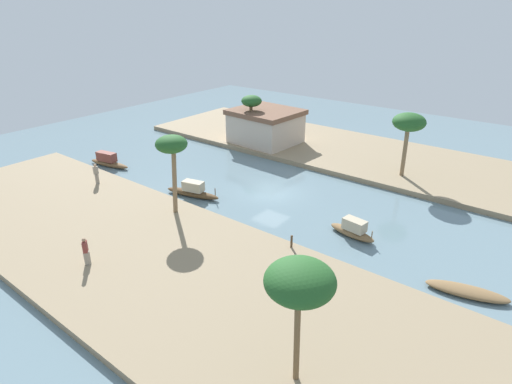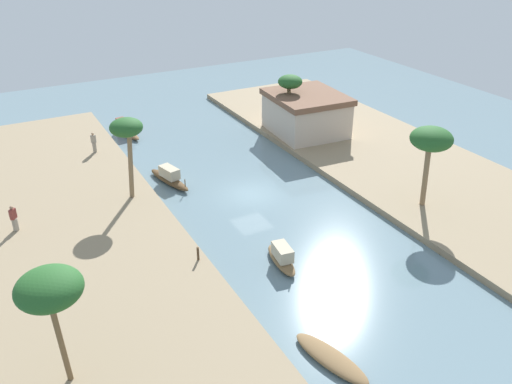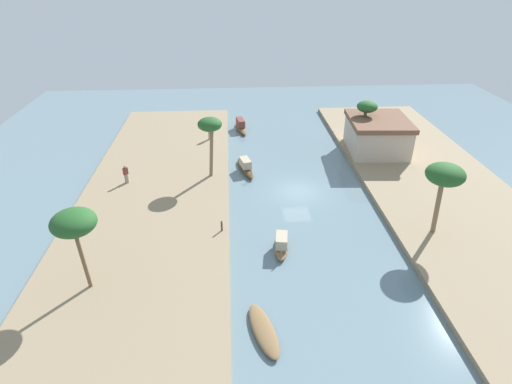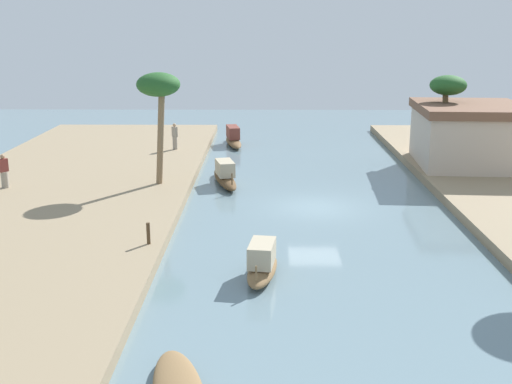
# 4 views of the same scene
# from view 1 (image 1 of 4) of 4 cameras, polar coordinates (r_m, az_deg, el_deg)

# --- Properties ---
(river_water) EXTENTS (70.67, 70.67, 0.00)m
(river_water) POSITION_cam_1_polar(r_m,az_deg,el_deg) (35.02, 2.07, 0.01)
(river_water) COLOR slate
(river_water) RESTS_ON ground
(riverbank_left) EXTENTS (45.05, 13.00, 0.46)m
(riverbank_left) POSITION_cam_1_polar(r_m,az_deg,el_deg) (26.80, -14.37, -8.50)
(riverbank_left) COLOR #937F60
(riverbank_left) RESTS_ON ground
(riverbank_right) EXTENTS (45.05, 13.00, 0.46)m
(riverbank_right) POSITION_cam_1_polar(r_m,az_deg,el_deg) (45.27, 11.67, 5.56)
(riverbank_right) COLOR #937F60
(riverbank_right) RESTS_ON ground
(sampan_foreground) EXTENTS (3.46, 1.39, 1.29)m
(sampan_foreground) POSITION_cam_1_polar(r_m,az_deg,el_deg) (29.02, 13.02, -5.02)
(sampan_foreground) COLOR brown
(sampan_foreground) RESTS_ON river_water
(sampan_midstream) EXTENTS (4.88, 1.99, 1.33)m
(sampan_midstream) POSITION_cam_1_polar(r_m,az_deg,el_deg) (34.37, -8.57, 0.14)
(sampan_midstream) COLOR brown
(sampan_midstream) RESTS_ON river_water
(sampan_downstream_large) EXTENTS (4.39, 2.15, 0.41)m
(sampan_downstream_large) POSITION_cam_1_polar(r_m,az_deg,el_deg) (25.90, 26.70, -11.95)
(sampan_downstream_large) COLOR brown
(sampan_downstream_large) RESTS_ON river_water
(sampan_open_hull) EXTENTS (4.72, 1.73, 1.36)m
(sampan_open_hull) POSITION_cam_1_polar(r_m,az_deg,el_deg) (42.85, -19.43, 3.99)
(sampan_open_hull) COLOR brown
(sampan_open_hull) RESTS_ON river_water
(person_on_near_bank) EXTENTS (0.51, 0.51, 1.73)m
(person_on_near_bank) POSITION_cam_1_polar(r_m,az_deg,el_deg) (26.41, -22.07, -7.65)
(person_on_near_bank) COLOR gray
(person_on_near_bank) RESTS_ON riverbank_left
(person_by_mooring) EXTENTS (0.44, 0.44, 1.74)m
(person_by_mooring) POSITION_cam_1_polar(r_m,az_deg,el_deg) (37.68, -20.86, 2.23)
(person_by_mooring) COLOR gray
(person_by_mooring) RESTS_ON riverbank_left
(mooring_post) EXTENTS (0.14, 0.14, 0.84)m
(mooring_post) POSITION_cam_1_polar(r_m,az_deg,el_deg) (26.33, 4.84, -6.71)
(mooring_post) COLOR #4C3823
(mooring_post) RESTS_ON riverbank_left
(palm_tree_left_near) EXTENTS (2.21, 2.21, 5.75)m
(palm_tree_left_near) POSITION_cam_1_polar(r_m,az_deg,el_deg) (29.50, -11.39, 6.01)
(palm_tree_left_near) COLOR #7F6647
(palm_tree_left_near) RESTS_ON riverbank_left
(palm_tree_left_far) EXTENTS (2.65, 2.65, 5.56)m
(palm_tree_left_far) POSITION_cam_1_polar(r_m,az_deg,el_deg) (15.53, 5.97, -12.14)
(palm_tree_left_far) COLOR brown
(palm_tree_left_far) RESTS_ON riverbank_left
(palm_tree_right_tall) EXTENTS (2.15, 2.15, 5.16)m
(palm_tree_right_tall) POSITION_cam_1_polar(r_m,az_deg,el_deg) (44.95, -0.61, 12.01)
(palm_tree_right_tall) COLOR brown
(palm_tree_right_tall) RESTS_ON riverbank_right
(palm_tree_right_short) EXTENTS (2.76, 2.76, 5.60)m
(palm_tree_right_short) POSITION_cam_1_polar(r_m,az_deg,el_deg) (37.89, 20.06, 8.75)
(palm_tree_right_short) COLOR #7F6647
(palm_tree_right_short) RESTS_ON riverbank_right
(riverside_building) EXTENTS (7.17, 6.48, 3.57)m
(riverside_building) POSITION_cam_1_polar(r_m,az_deg,el_deg) (45.84, 1.32, 8.96)
(riverside_building) COLOR #C6B29E
(riverside_building) RESTS_ON riverbank_right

